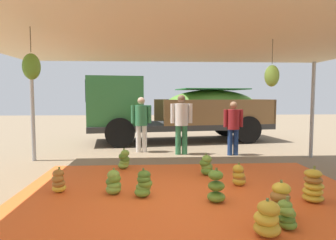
{
  "coord_description": "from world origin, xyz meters",
  "views": [
    {
      "loc": [
        -0.69,
        -4.61,
        1.69
      ],
      "look_at": [
        -0.31,
        1.91,
        1.18
      ],
      "focal_mm": 31.41,
      "sensor_mm": 36.0,
      "label": 1
    }
  ],
  "objects_px": {
    "banana_bunch_1": "(114,183)",
    "banana_bunch_3": "(144,184)",
    "banana_bunch_8": "(239,175)",
    "banana_bunch_9": "(206,166)",
    "banana_bunch_10": "(267,220)",
    "banana_bunch_2": "(313,187)",
    "worker_0": "(233,124)",
    "cargo_truck_main": "(175,109)",
    "banana_bunch_6": "(124,160)",
    "banana_bunch_5": "(287,215)",
    "worker_1": "(181,120)",
    "banana_bunch_4": "(216,187)",
    "banana_bunch_12": "(59,182)",
    "worker_2": "(141,120)",
    "banana_bunch_7": "(280,201)"
  },
  "relations": [
    {
      "from": "banana_bunch_3",
      "to": "banana_bunch_6",
      "type": "distance_m",
      "value": 2.02
    },
    {
      "from": "banana_bunch_12",
      "to": "banana_bunch_3",
      "type": "bearing_deg",
      "value": -10.71
    },
    {
      "from": "banana_bunch_1",
      "to": "worker_1",
      "type": "height_order",
      "value": "worker_1"
    },
    {
      "from": "banana_bunch_4",
      "to": "cargo_truck_main",
      "type": "height_order",
      "value": "cargo_truck_main"
    },
    {
      "from": "banana_bunch_4",
      "to": "cargo_truck_main",
      "type": "bearing_deg",
      "value": 90.92
    },
    {
      "from": "banana_bunch_9",
      "to": "banana_bunch_12",
      "type": "relative_size",
      "value": 1.02
    },
    {
      "from": "banana_bunch_12",
      "to": "worker_2",
      "type": "relative_size",
      "value": 0.27
    },
    {
      "from": "banana_bunch_12",
      "to": "banana_bunch_4",
      "type": "bearing_deg",
      "value": -12.94
    },
    {
      "from": "banana_bunch_8",
      "to": "banana_bunch_1",
      "type": "bearing_deg",
      "value": -171.24
    },
    {
      "from": "banana_bunch_1",
      "to": "banana_bunch_12",
      "type": "distance_m",
      "value": 0.99
    },
    {
      "from": "banana_bunch_12",
      "to": "banana_bunch_6",
      "type": "bearing_deg",
      "value": 59.19
    },
    {
      "from": "banana_bunch_10",
      "to": "banana_bunch_2",
      "type": "bearing_deg",
      "value": 42.43
    },
    {
      "from": "banana_bunch_10",
      "to": "worker_0",
      "type": "xyz_separation_m",
      "value": [
        0.98,
        4.97,
        0.7
      ]
    },
    {
      "from": "banana_bunch_5",
      "to": "banana_bunch_2",
      "type": "bearing_deg",
      "value": 46.63
    },
    {
      "from": "banana_bunch_2",
      "to": "cargo_truck_main",
      "type": "relative_size",
      "value": 0.08
    },
    {
      "from": "banana_bunch_2",
      "to": "banana_bunch_1",
      "type": "bearing_deg",
      "value": 169.83
    },
    {
      "from": "banana_bunch_3",
      "to": "banana_bunch_8",
      "type": "xyz_separation_m",
      "value": [
        1.8,
        0.52,
        -0.02
      ]
    },
    {
      "from": "banana_bunch_6",
      "to": "banana_bunch_8",
      "type": "distance_m",
      "value": 2.71
    },
    {
      "from": "banana_bunch_5",
      "to": "banana_bunch_6",
      "type": "height_order",
      "value": "banana_bunch_6"
    },
    {
      "from": "banana_bunch_3",
      "to": "banana_bunch_4",
      "type": "height_order",
      "value": "banana_bunch_4"
    },
    {
      "from": "banana_bunch_1",
      "to": "worker_0",
      "type": "bearing_deg",
      "value": 47.32
    },
    {
      "from": "banana_bunch_4",
      "to": "cargo_truck_main",
      "type": "xyz_separation_m",
      "value": [
        -0.11,
        6.64,
        1.01
      ]
    },
    {
      "from": "banana_bunch_7",
      "to": "banana_bunch_5",
      "type": "bearing_deg",
      "value": -100.88
    },
    {
      "from": "banana_bunch_3",
      "to": "worker_2",
      "type": "height_order",
      "value": "worker_2"
    },
    {
      "from": "banana_bunch_3",
      "to": "worker_1",
      "type": "relative_size",
      "value": 0.28
    },
    {
      "from": "banana_bunch_4",
      "to": "banana_bunch_8",
      "type": "bearing_deg",
      "value": 53.38
    },
    {
      "from": "banana_bunch_12",
      "to": "worker_2",
      "type": "bearing_deg",
      "value": 70.64
    },
    {
      "from": "banana_bunch_2",
      "to": "banana_bunch_12",
      "type": "height_order",
      "value": "banana_bunch_2"
    },
    {
      "from": "cargo_truck_main",
      "to": "banana_bunch_9",
      "type": "bearing_deg",
      "value": -86.99
    },
    {
      "from": "banana_bunch_2",
      "to": "banana_bunch_9",
      "type": "xyz_separation_m",
      "value": [
        -1.4,
        1.72,
        -0.04
      ]
    },
    {
      "from": "banana_bunch_6",
      "to": "banana_bunch_8",
      "type": "height_order",
      "value": "banana_bunch_6"
    },
    {
      "from": "banana_bunch_3",
      "to": "worker_2",
      "type": "xyz_separation_m",
      "value": [
        -0.17,
        4.09,
        0.77
      ]
    },
    {
      "from": "banana_bunch_3",
      "to": "cargo_truck_main",
      "type": "relative_size",
      "value": 0.07
    },
    {
      "from": "banana_bunch_6",
      "to": "banana_bunch_12",
      "type": "distance_m",
      "value": 1.95
    },
    {
      "from": "banana_bunch_1",
      "to": "banana_bunch_8",
      "type": "distance_m",
      "value": 2.35
    },
    {
      "from": "banana_bunch_2",
      "to": "banana_bunch_3",
      "type": "bearing_deg",
      "value": 171.17
    },
    {
      "from": "banana_bunch_9",
      "to": "worker_0",
      "type": "xyz_separation_m",
      "value": [
        1.19,
        2.16,
        0.7
      ]
    },
    {
      "from": "banana_bunch_3",
      "to": "banana_bunch_12",
      "type": "xyz_separation_m",
      "value": [
        -1.5,
        0.28,
        -0.01
      ]
    },
    {
      "from": "banana_bunch_1",
      "to": "banana_bunch_2",
      "type": "relative_size",
      "value": 0.77
    },
    {
      "from": "banana_bunch_3",
      "to": "banana_bunch_5",
      "type": "distance_m",
      "value": 2.29
    },
    {
      "from": "banana_bunch_2",
      "to": "banana_bunch_5",
      "type": "bearing_deg",
      "value": -133.37
    },
    {
      "from": "banana_bunch_1",
      "to": "banana_bunch_12",
      "type": "bearing_deg",
      "value": 172.75
    },
    {
      "from": "banana_bunch_8",
      "to": "banana_bunch_10",
      "type": "distance_m",
      "value": 2.05
    },
    {
      "from": "cargo_truck_main",
      "to": "worker_0",
      "type": "xyz_separation_m",
      "value": [
        1.45,
        -2.86,
        -0.34
      ]
    },
    {
      "from": "banana_bunch_8",
      "to": "cargo_truck_main",
      "type": "bearing_deg",
      "value": 97.24
    },
    {
      "from": "banana_bunch_2",
      "to": "worker_2",
      "type": "bearing_deg",
      "value": 122.6
    },
    {
      "from": "banana_bunch_4",
      "to": "banana_bunch_9",
      "type": "bearing_deg",
      "value": 84.51
    },
    {
      "from": "banana_bunch_5",
      "to": "worker_1",
      "type": "height_order",
      "value": "worker_1"
    },
    {
      "from": "banana_bunch_8",
      "to": "banana_bunch_9",
      "type": "bearing_deg",
      "value": 121.26
    },
    {
      "from": "banana_bunch_1",
      "to": "banana_bunch_3",
      "type": "height_order",
      "value": "banana_bunch_3"
    }
  ]
}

